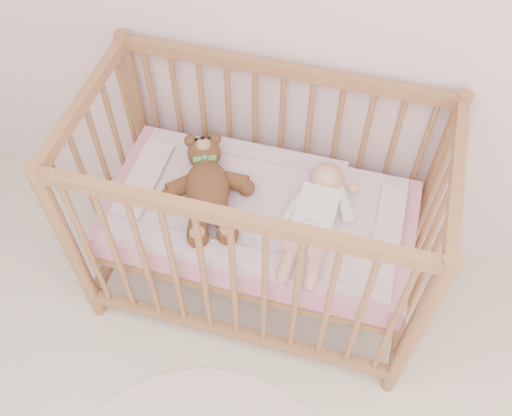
% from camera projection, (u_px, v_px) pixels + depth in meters
% --- Properties ---
extents(crib, '(1.36, 0.76, 1.00)m').
position_uv_depth(crib, '(259.00, 216.00, 2.28)').
color(crib, '#AD7949').
rests_on(crib, floor).
extents(mattress, '(1.22, 0.62, 0.13)m').
position_uv_depth(mattress, '(259.00, 218.00, 2.29)').
color(mattress, pink).
rests_on(mattress, crib).
extents(blanket, '(1.10, 0.58, 0.06)m').
position_uv_depth(blanket, '(259.00, 207.00, 2.23)').
color(blanket, pink).
rests_on(blanket, mattress).
extents(baby, '(0.30, 0.58, 0.14)m').
position_uv_depth(baby, '(316.00, 212.00, 2.13)').
color(baby, white).
rests_on(baby, blanket).
extents(teddy_bear, '(0.56, 0.64, 0.15)m').
position_uv_depth(teddy_bear, '(208.00, 187.00, 2.19)').
color(teddy_bear, brown).
rests_on(teddy_bear, blanket).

